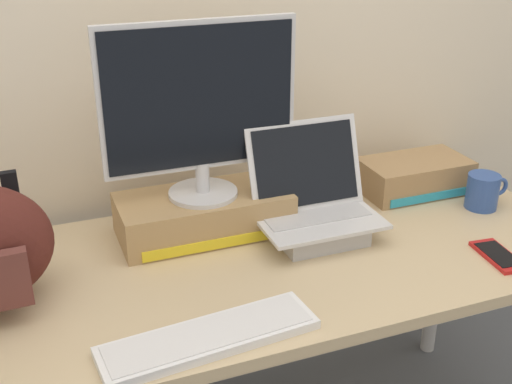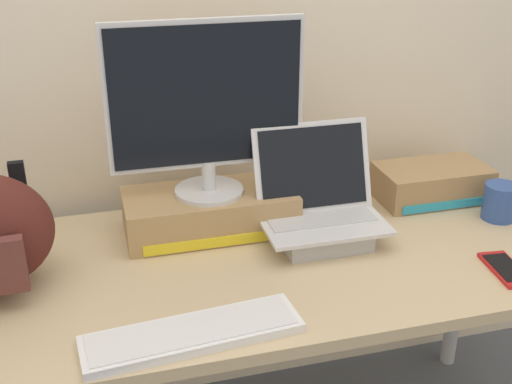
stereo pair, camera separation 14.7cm
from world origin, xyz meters
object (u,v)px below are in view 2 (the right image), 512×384
Objects in this scene: coffee_mug at (501,202)px; cell_phone at (506,269)px; toner_box_yellow at (210,212)px; toner_box_cyan at (431,183)px; open_laptop at (319,218)px; external_keyboard at (193,334)px; desktop_monitor at (206,106)px.

coffee_mug is 0.82× the size of cell_phone.
toner_box_yellow is 1.40× the size of toner_box_cyan.
external_keyboard is (-0.40, -0.34, -0.05)m from open_laptop.
desktop_monitor is 0.74m from toner_box_cyan.
cell_phone is at bearing -30.79° from desktop_monitor.
coffee_mug reaches higher than cell_phone.
external_keyboard is at bearing -161.32° from coffee_mug.
toner_box_cyan is (-0.12, 0.17, -0.00)m from coffee_mug.
open_laptop is 0.52m from external_keyboard.
toner_box_yellow is 3.36× the size of coffee_mug.
cell_phone is (0.64, -0.39, -0.34)m from desktop_monitor.
coffee_mug is at bearing -9.50° from desktop_monitor.
coffee_mug is 0.21m from toner_box_cyan.
coffee_mug is 0.42× the size of toner_box_cyan.
desktop_monitor is 1.08× the size of external_keyboard.
toner_box_cyan is at bearing 91.80° from cell_phone.
external_keyboard is at bearing -139.30° from open_laptop.
open_laptop is at bearing -23.40° from toner_box_yellow.
open_laptop reaches higher than toner_box_yellow.
toner_box_cyan is (0.67, 0.03, -0.01)m from toner_box_yellow.
desktop_monitor is 1.55× the size of toner_box_cyan.
desktop_monitor reaches higher than open_laptop.
toner_box_cyan reaches higher than external_keyboard.
open_laptop is (0.27, -0.12, 0.00)m from toner_box_yellow.
external_keyboard is at bearing -149.02° from toner_box_cyan.
toner_box_yellow is 0.67m from toner_box_cyan.
open_laptop is 0.99× the size of toner_box_cyan.
toner_box_yellow is at bearing -177.58° from toner_box_cyan.
desktop_monitor is at bearing 69.16° from external_keyboard.
toner_box_cyan is at bearing 3.09° from desktop_monitor.
external_keyboard is at bearing -169.81° from cell_phone.
toner_box_cyan is at bearing 26.08° from external_keyboard.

